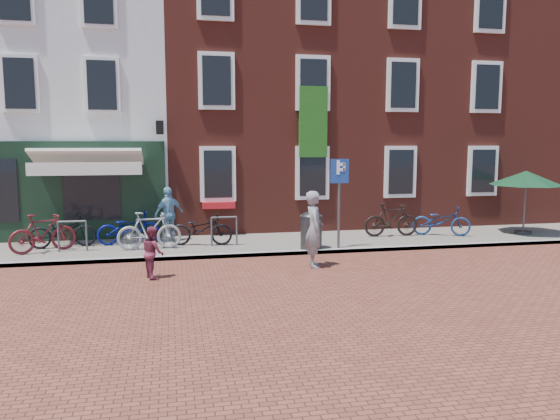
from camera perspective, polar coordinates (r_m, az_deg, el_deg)
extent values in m
plane|color=brown|center=(13.81, -7.54, -5.21)|extent=(80.00, 80.00, 0.00)
cube|color=slate|center=(15.36, -4.22, -3.71)|extent=(24.00, 3.00, 0.10)
cube|color=silver|center=(20.92, -23.25, 10.87)|extent=(8.00, 8.00, 9.00)
cube|color=maroon|center=(20.77, -3.55, 12.85)|extent=(6.00, 8.00, 10.00)
cube|color=maroon|center=(22.41, 12.19, 12.29)|extent=(6.00, 8.00, 10.00)
cube|color=maroon|center=(25.67, 25.77, 9.96)|extent=(7.00, 8.00, 9.00)
cylinder|color=#2F3032|center=(14.45, 3.36, -2.44)|extent=(0.58, 0.58, 0.87)
ellipsoid|color=#2F3032|center=(14.38, 3.37, -0.46)|extent=(0.58, 0.58, 0.26)
cylinder|color=#4C4C4F|center=(14.51, 6.32, 0.52)|extent=(0.07, 0.07, 2.35)
cube|color=navy|center=(14.42, 6.40, 4.16)|extent=(0.50, 0.04, 0.65)
cylinder|color=#4C4C4F|center=(18.56, 24.55, -2.17)|extent=(0.50, 0.50, 0.08)
cylinder|color=#4C4C4F|center=(18.45, 24.69, 0.56)|extent=(0.06, 0.06, 1.86)
cone|color=#0F371D|center=(18.38, 24.84, 3.44)|extent=(2.21, 2.21, 0.45)
imported|color=gray|center=(12.72, 3.67, -2.05)|extent=(0.51, 0.71, 1.83)
imported|color=brown|center=(12.04, -13.44, -4.41)|extent=(0.58, 0.66, 1.14)
imported|color=#77ACCC|center=(15.87, -11.79, -0.41)|extent=(0.99, 0.83, 1.59)
imported|color=black|center=(15.74, -22.23, -2.09)|extent=(1.82, 0.89, 0.92)
imported|color=maroon|center=(15.26, -24.02, -2.27)|extent=(1.73, 1.19, 1.02)
imported|color=#060D65|center=(15.68, -15.86, -1.86)|extent=(1.83, 0.94, 0.92)
imported|color=gray|center=(14.75, -13.79, -2.15)|extent=(1.73, 0.62, 1.02)
imported|color=black|center=(15.07, -8.46, -2.02)|extent=(1.83, 0.90, 0.92)
imported|color=black|center=(16.66, 11.79, -1.04)|extent=(1.71, 0.55, 1.02)
imported|color=navy|center=(17.20, 16.86, -1.11)|extent=(1.84, 1.26, 0.92)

